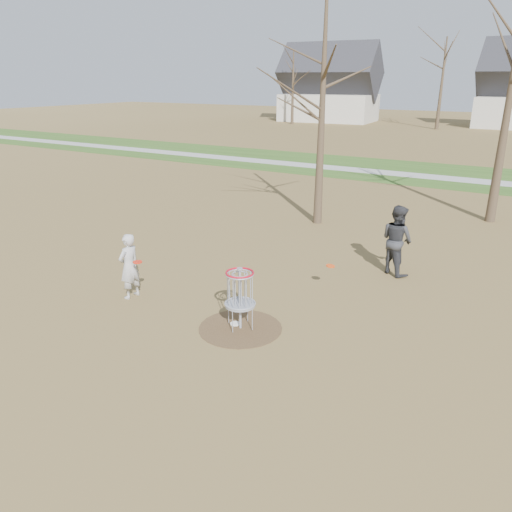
% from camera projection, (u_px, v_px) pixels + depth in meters
% --- Properties ---
extents(ground, '(160.00, 160.00, 0.00)m').
position_uv_depth(ground, '(240.00, 328.00, 10.73)').
color(ground, brown).
rests_on(ground, ground).
extents(green_band, '(160.00, 8.00, 0.01)m').
position_uv_depth(green_band, '(442.00, 175.00, 27.73)').
color(green_band, '#2D5119').
rests_on(green_band, ground).
extents(footpath, '(160.00, 1.50, 0.01)m').
position_uv_depth(footpath, '(439.00, 177.00, 26.92)').
color(footpath, '#9E9E99').
rests_on(footpath, green_band).
extents(dirt_circle, '(1.80, 1.80, 0.01)m').
position_uv_depth(dirt_circle, '(240.00, 328.00, 10.73)').
color(dirt_circle, '#47331E').
rests_on(dirt_circle, ground).
extents(player_standing, '(0.41, 0.61, 1.62)m').
position_uv_depth(player_standing, '(129.00, 266.00, 11.99)').
color(player_standing, '#B8B8B8').
rests_on(player_standing, ground).
extents(player_throwing, '(1.17, 1.09, 1.92)m').
position_uv_depth(player_throwing, '(397.00, 240.00, 13.45)').
color(player_throwing, '#2F3034').
rests_on(player_throwing, ground).
extents(disc_grounded, '(0.22, 0.22, 0.02)m').
position_uv_depth(disc_grounded, '(235.00, 324.00, 10.89)').
color(disc_grounded, white).
rests_on(disc_grounded, dirt_circle).
extents(discs_in_play, '(3.89, 3.06, 0.35)m').
position_uv_depth(discs_in_play, '(241.00, 264.00, 11.98)').
color(discs_in_play, '#F6470C').
rests_on(discs_in_play, ground).
extents(disc_golf_basket, '(0.64, 0.64, 1.35)m').
position_uv_depth(disc_golf_basket, '(240.00, 289.00, 10.42)').
color(disc_golf_basket, '#9EA3AD').
rests_on(disc_golf_basket, ground).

